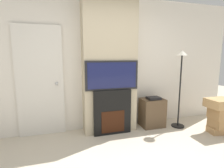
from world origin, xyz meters
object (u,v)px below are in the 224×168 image
object	(u,v)px
floor_lamp	(181,78)
media_stand	(152,112)
television	(112,75)
box_stack	(220,114)
fireplace	(112,112)

from	to	relation	value
floor_lamp	media_stand	xyz separation A→B (m)	(-0.53, 0.18, -0.76)
television	box_stack	world-z (taller)	television
floor_lamp	box_stack	world-z (taller)	floor_lamp
media_stand	box_stack	bearing A→B (deg)	-32.34
fireplace	media_stand	world-z (taller)	fireplace
box_stack	media_stand	size ratio (longest dim) A/B	1.05
fireplace	television	world-z (taller)	television
box_stack	media_stand	distance (m)	1.30
box_stack	fireplace	bearing A→B (deg)	163.67
fireplace	floor_lamp	size ratio (longest dim) A/B	0.54
fireplace	floor_lamp	distance (m)	1.60
floor_lamp	box_stack	distance (m)	1.02
fireplace	television	size ratio (longest dim) A/B	0.86
fireplace	media_stand	bearing A→B (deg)	6.03
floor_lamp	media_stand	bearing A→B (deg)	161.24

